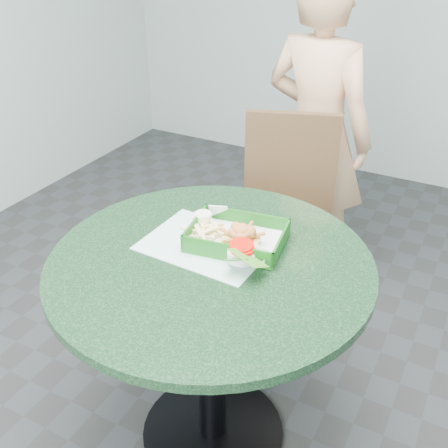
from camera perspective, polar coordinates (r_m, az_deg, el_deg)
The scene contains 10 objects.
floor at distance 2.07m, azimuth -1.19°, elevation -21.69°, with size 4.00×5.00×0.02m, color #303335.
cafe_table at distance 1.64m, azimuth -1.41°, elevation -9.25°, with size 0.95×0.95×0.75m.
dining_chair at distance 2.30m, azimuth 6.10°, elevation 1.85°, with size 0.40×0.40×0.93m.
diner_person at distance 2.50m, azimuth 10.00°, elevation 9.36°, with size 0.54×0.36×1.49m, color tan.
placemat at distance 1.60m, azimuth -1.83°, elevation -2.79°, with size 0.37×0.28×0.00m, color #A9D4CD.
food_basket at distance 1.60m, azimuth 1.41°, elevation -2.26°, with size 0.28×0.21×0.06m.
crab_sandwich at distance 1.56m, azimuth 1.74°, elevation -1.78°, with size 0.12×0.12×0.07m.
fries_pile at distance 1.62m, azimuth -2.10°, elevation -0.82°, with size 0.12×0.13×0.05m, color #EFE193, non-canonical shape.
sauce_ramekin at distance 1.66m, azimuth -1.80°, elevation 0.45°, with size 0.05×0.05×0.03m.
garnish_cup at distance 1.49m, azimuth 1.48°, elevation -3.91°, with size 0.13×0.12×0.05m.
Camera 1 is at (0.63, -1.09, 1.64)m, focal length 42.00 mm.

